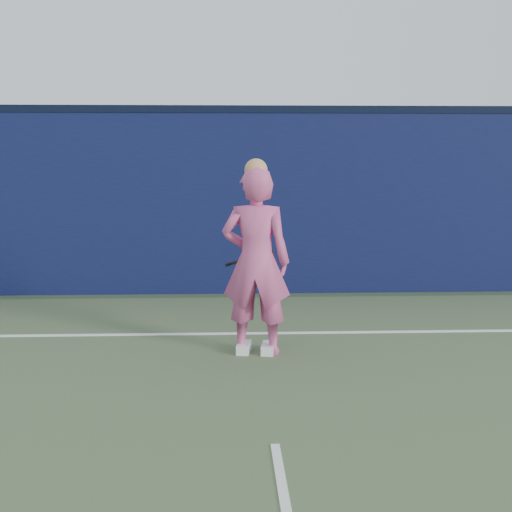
{
  "coord_description": "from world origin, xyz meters",
  "views": [
    {
      "loc": [
        -0.32,
        -3.53,
        1.93
      ],
      "look_at": [
        -0.03,
        3.26,
        0.97
      ],
      "focal_mm": 50.0,
      "sensor_mm": 36.0,
      "label": 1
    }
  ],
  "objects": [
    {
      "name": "backstop_wall",
      "position": [
        0.0,
        6.5,
        1.25
      ],
      "size": [
        24.0,
        0.4,
        2.5
      ],
      "primitive_type": "cube",
      "color": "black",
      "rests_on": "ground"
    },
    {
      "name": "wall_cap",
      "position": [
        0.0,
        6.5,
        2.55
      ],
      "size": [
        24.0,
        0.42,
        0.1
      ],
      "primitive_type": "cube",
      "color": "black",
      "rests_on": "backstop_wall"
    },
    {
      "name": "player",
      "position": [
        -0.03,
        3.26,
        0.92
      ],
      "size": [
        0.72,
        0.53,
        1.9
      ],
      "rotation": [
        0.0,
        0.0,
        2.99
      ],
      "color": "#CF508C",
      "rests_on": "ground"
    },
    {
      "name": "racket",
      "position": [
        0.02,
        3.73,
        0.91
      ],
      "size": [
        0.52,
        0.16,
        0.28
      ],
      "rotation": [
        0.0,
        0.0,
        0.07
      ],
      "color": "black",
      "rests_on": "ground"
    }
  ]
}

